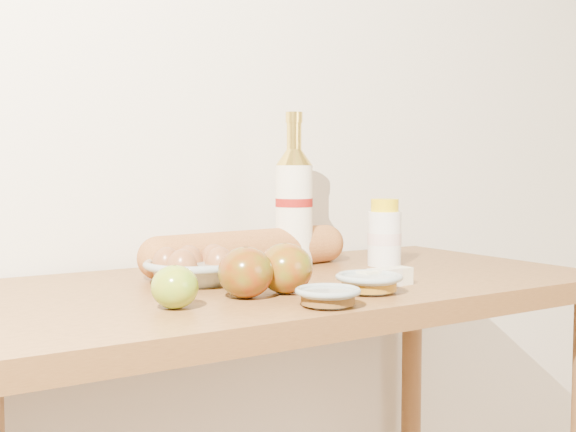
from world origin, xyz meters
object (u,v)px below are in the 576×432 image
at_px(table, 279,347).
at_px(bourbon_bottle, 294,204).
at_px(baguette, 249,250).
at_px(cream_bottle, 384,235).
at_px(egg_bowl, 196,269).

relative_size(table, bourbon_bottle, 3.75).
xyz_separation_m(bourbon_bottle, baguette, (-0.11, -0.01, -0.09)).
relative_size(table, baguette, 2.45).
distance_m(table, cream_bottle, 0.35).
height_order(bourbon_bottle, cream_bottle, bourbon_bottle).
bearing_deg(egg_bowl, baguette, 30.96).
distance_m(table, egg_bowl, 0.21).
bearing_deg(table, cream_bottle, 10.33).
distance_m(bourbon_bottle, egg_bowl, 0.31).
xyz_separation_m(table, bourbon_bottle, (0.13, 0.16, 0.25)).
bearing_deg(bourbon_bottle, baguette, 176.33).
bearing_deg(bourbon_bottle, table, -138.37).
relative_size(bourbon_bottle, baguette, 0.65).
distance_m(table, baguette, 0.22).
bearing_deg(table, bourbon_bottle, 49.69).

